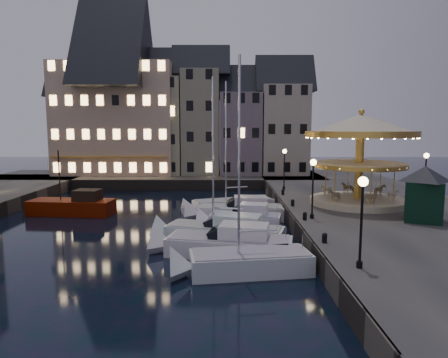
{
  "coord_description": "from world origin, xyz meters",
  "views": [
    {
      "loc": [
        1.11,
        -26.45,
        7.58
      ],
      "look_at": [
        1.0,
        8.0,
        3.2
      ],
      "focal_mm": 32.0,
      "sensor_mm": 36.0,
      "label": 1
    }
  ],
  "objects_px": {
    "streetlamp_a": "(362,209)",
    "streetlamp_c": "(284,163)",
    "motorboat_a": "(240,264)",
    "motorboat_b": "(223,245)",
    "bollard_a": "(325,237)",
    "bollard_b": "(305,216)",
    "bollard_c": "(293,202)",
    "red_fishing_boat": "(74,207)",
    "streetlamp_d": "(426,170)",
    "bollard_d": "(283,192)",
    "ticket_kiosk": "(424,184)",
    "motorboat_e": "(235,212)",
    "motorboat_c": "(219,232)",
    "carousel": "(360,142)",
    "streetlamp_b": "(313,180)",
    "motorboat_f": "(227,206)",
    "motorboat_d": "(240,220)"
  },
  "relations": [
    {
      "from": "streetlamp_b",
      "to": "streetlamp_c",
      "type": "xyz_separation_m",
      "value": [
        0.0,
        13.5,
        0.0
      ]
    },
    {
      "from": "ticket_kiosk",
      "to": "bollard_d",
      "type": "bearing_deg",
      "value": 126.52
    },
    {
      "from": "bollard_a",
      "to": "motorboat_f",
      "type": "distance_m",
      "value": 15.29
    },
    {
      "from": "streetlamp_a",
      "to": "streetlamp_b",
      "type": "distance_m",
      "value": 10.0
    },
    {
      "from": "streetlamp_d",
      "to": "bollard_c",
      "type": "height_order",
      "value": "streetlamp_d"
    },
    {
      "from": "bollard_b",
      "to": "motorboat_a",
      "type": "distance_m",
      "value": 8.32
    },
    {
      "from": "streetlamp_a",
      "to": "streetlamp_c",
      "type": "relative_size",
      "value": 1.0
    },
    {
      "from": "bollard_a",
      "to": "motorboat_a",
      "type": "xyz_separation_m",
      "value": [
        -4.73,
        -1.26,
        -1.06
      ]
    },
    {
      "from": "streetlamp_c",
      "to": "motorboat_d",
      "type": "relative_size",
      "value": 0.65
    },
    {
      "from": "bollard_d",
      "to": "motorboat_e",
      "type": "height_order",
      "value": "motorboat_e"
    },
    {
      "from": "bollard_a",
      "to": "bollard_b",
      "type": "bearing_deg",
      "value": 90.0
    },
    {
      "from": "motorboat_d",
      "to": "motorboat_f",
      "type": "bearing_deg",
      "value": 98.56
    },
    {
      "from": "streetlamp_a",
      "to": "streetlamp_d",
      "type": "bearing_deg",
      "value": 56.39
    },
    {
      "from": "bollard_a",
      "to": "bollard_b",
      "type": "xyz_separation_m",
      "value": [
        0.0,
        5.5,
        0.0
      ]
    },
    {
      "from": "streetlamp_c",
      "to": "motorboat_d",
      "type": "bearing_deg",
      "value": -114.02
    },
    {
      "from": "streetlamp_a",
      "to": "ticket_kiosk",
      "type": "relative_size",
      "value": 0.97
    },
    {
      "from": "motorboat_b",
      "to": "red_fishing_boat",
      "type": "xyz_separation_m",
      "value": [
        -13.29,
        11.39,
        0.05
      ]
    },
    {
      "from": "motorboat_b",
      "to": "bollard_a",
      "type": "bearing_deg",
      "value": -17.86
    },
    {
      "from": "streetlamp_a",
      "to": "motorboat_a",
      "type": "distance_m",
      "value": 6.93
    },
    {
      "from": "streetlamp_d",
      "to": "motorboat_f",
      "type": "xyz_separation_m",
      "value": [
        -17.19,
        1.31,
        -3.49
      ]
    },
    {
      "from": "streetlamp_c",
      "to": "bollard_a",
      "type": "height_order",
      "value": "streetlamp_c"
    },
    {
      "from": "streetlamp_d",
      "to": "bollard_a",
      "type": "relative_size",
      "value": 7.32
    },
    {
      "from": "motorboat_a",
      "to": "motorboat_b",
      "type": "relative_size",
      "value": 1.44
    },
    {
      "from": "motorboat_d",
      "to": "red_fishing_boat",
      "type": "relative_size",
      "value": 0.85
    },
    {
      "from": "bollard_b",
      "to": "red_fishing_boat",
      "type": "distance_m",
      "value": 20.47
    },
    {
      "from": "bollard_b",
      "to": "motorboat_d",
      "type": "relative_size",
      "value": 0.09
    },
    {
      "from": "motorboat_c",
      "to": "motorboat_e",
      "type": "distance_m",
      "value": 6.84
    },
    {
      "from": "bollard_c",
      "to": "motorboat_b",
      "type": "xyz_separation_m",
      "value": [
        -5.65,
        -8.68,
        -0.96
      ]
    },
    {
      "from": "motorboat_c",
      "to": "carousel",
      "type": "height_order",
      "value": "motorboat_c"
    },
    {
      "from": "bollard_c",
      "to": "streetlamp_d",
      "type": "bearing_deg",
      "value": 11.86
    },
    {
      "from": "streetlamp_a",
      "to": "bollard_d",
      "type": "xyz_separation_m",
      "value": [
        -0.6,
        20.0,
        -2.41
      ]
    },
    {
      "from": "bollard_d",
      "to": "ticket_kiosk",
      "type": "xyz_separation_m",
      "value": [
        7.97,
        -10.76,
        2.24
      ]
    },
    {
      "from": "motorboat_d",
      "to": "carousel",
      "type": "height_order",
      "value": "carousel"
    },
    {
      "from": "streetlamp_d",
      "to": "bollard_d",
      "type": "distance_m",
      "value": 12.51
    },
    {
      "from": "streetlamp_a",
      "to": "bollard_d",
      "type": "distance_m",
      "value": 20.15
    },
    {
      "from": "bollard_b",
      "to": "motorboat_a",
      "type": "xyz_separation_m",
      "value": [
        -4.73,
        -6.76,
        -1.06
      ]
    },
    {
      "from": "streetlamp_d",
      "to": "motorboat_d",
      "type": "height_order",
      "value": "streetlamp_d"
    },
    {
      "from": "motorboat_c",
      "to": "bollard_c",
      "type": "bearing_deg",
      "value": 44.92
    },
    {
      "from": "ticket_kiosk",
      "to": "bollard_b",
      "type": "bearing_deg",
      "value": 178.1
    },
    {
      "from": "streetlamp_b",
      "to": "streetlamp_d",
      "type": "height_order",
      "value": "same"
    },
    {
      "from": "bollard_c",
      "to": "bollard_b",
      "type": "bearing_deg",
      "value": -90.0
    },
    {
      "from": "bollard_c",
      "to": "streetlamp_a",
      "type": "bearing_deg",
      "value": -87.63
    },
    {
      "from": "bollard_a",
      "to": "ticket_kiosk",
      "type": "xyz_separation_m",
      "value": [
        7.97,
        5.24,
        2.24
      ]
    },
    {
      "from": "bollard_d",
      "to": "red_fishing_boat",
      "type": "bearing_deg",
      "value": -171.62
    },
    {
      "from": "bollard_a",
      "to": "carousel",
      "type": "xyz_separation_m",
      "value": [
        5.6,
        11.42,
        4.88
      ]
    },
    {
      "from": "ticket_kiosk",
      "to": "bollard_a",
      "type": "bearing_deg",
      "value": -146.7
    },
    {
      "from": "red_fishing_boat",
      "to": "streetlamp_d",
      "type": "bearing_deg",
      "value": -0.39
    },
    {
      "from": "motorboat_c",
      "to": "bollard_b",
      "type": "bearing_deg",
      "value": 8.76
    },
    {
      "from": "bollard_c",
      "to": "red_fishing_boat",
      "type": "xyz_separation_m",
      "value": [
        -18.94,
        2.71,
        -0.91
      ]
    },
    {
      "from": "streetlamp_b",
      "to": "bollard_c",
      "type": "xyz_separation_m",
      "value": [
        -0.6,
        4.5,
        -2.41
      ]
    }
  ]
}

